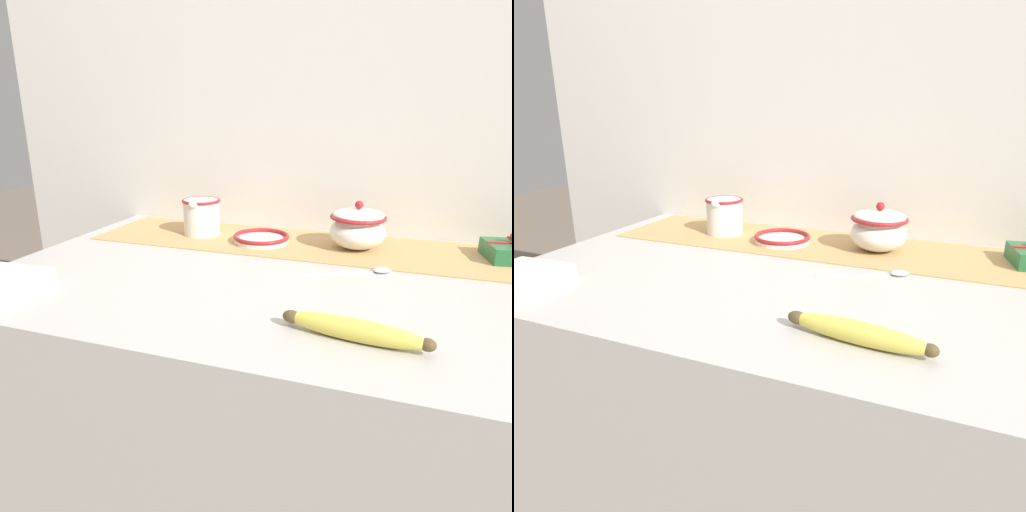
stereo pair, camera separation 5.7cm
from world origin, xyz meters
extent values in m
cube|color=#B7B2AD|center=(0.00, 0.00, 0.46)|extent=(1.20, 0.75, 0.91)
cube|color=silver|center=(0.00, 0.39, 1.20)|extent=(2.00, 0.04, 2.40)
cube|color=tan|center=(0.00, 0.23, 0.91)|extent=(1.11, 0.27, 0.00)
cylinder|color=white|center=(-0.30, 0.23, 0.96)|extent=(0.10, 0.10, 0.09)
torus|color=#A31E23|center=(-0.30, 0.23, 1.00)|extent=(0.10, 0.10, 0.01)
torus|color=white|center=(-0.30, 0.29, 0.97)|extent=(0.05, 0.01, 0.05)
ellipsoid|color=white|center=(-0.30, 0.18, 1.00)|extent=(0.03, 0.02, 0.02)
ellipsoid|color=white|center=(0.12, 0.23, 0.95)|extent=(0.13, 0.13, 0.08)
torus|color=#A31E23|center=(0.12, 0.23, 0.99)|extent=(0.13, 0.13, 0.01)
ellipsoid|color=white|center=(0.12, 0.23, 1.00)|extent=(0.12, 0.12, 0.03)
sphere|color=#A31E23|center=(0.12, 0.23, 1.02)|extent=(0.02, 0.02, 0.02)
cylinder|color=white|center=(-0.12, 0.20, 0.92)|extent=(0.14, 0.14, 0.01)
torus|color=#A31E23|center=(-0.12, 0.20, 0.93)|extent=(0.14, 0.14, 0.01)
ellipsoid|color=#DBCC4C|center=(0.18, -0.24, 0.93)|extent=(0.22, 0.06, 0.03)
ellipsoid|color=brown|center=(0.08, -0.23, 0.93)|extent=(0.03, 0.02, 0.02)
ellipsoid|color=brown|center=(0.27, -0.25, 0.93)|extent=(0.03, 0.02, 0.02)
cube|color=silver|center=(0.10, 0.04, 0.91)|extent=(0.14, 0.07, 0.00)
ellipsoid|color=silver|center=(0.19, 0.08, 0.92)|extent=(0.05, 0.04, 0.01)
cube|color=silver|center=(-0.49, -0.26, 0.92)|extent=(0.15, 0.15, 0.03)
camera|label=1|loc=(0.23, -0.86, 1.23)|focal=32.00mm
camera|label=2|loc=(0.29, -0.84, 1.23)|focal=32.00mm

